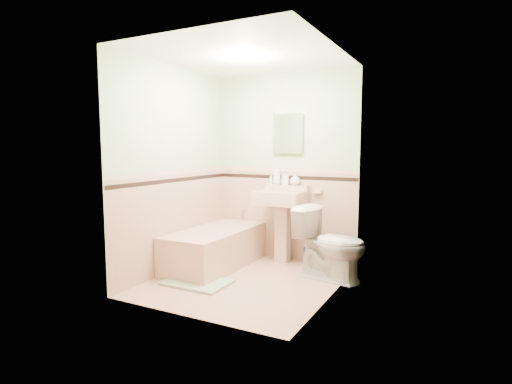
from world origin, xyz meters
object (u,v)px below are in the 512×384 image
at_px(sink, 281,227).
at_px(bucket, 312,257).
at_px(medicine_cabinet, 288,134).
at_px(soap_bottle_left, 277,175).
at_px(bathtub, 215,249).
at_px(soap_bottle_mid, 286,178).
at_px(shoe, 190,274).
at_px(toilet, 331,244).
at_px(soap_bottle_right, 295,179).

bearing_deg(sink, bucket, 7.54).
xyz_separation_m(medicine_cabinet, soap_bottle_left, (-0.14, -0.03, -0.54)).
xyz_separation_m(bathtub, soap_bottle_left, (0.54, 0.71, 0.93)).
height_order(soap_bottle_mid, bucket, soap_bottle_mid).
xyz_separation_m(soap_bottle_mid, shoe, (-0.65, -1.27, -1.06)).
bearing_deg(bathtub, shoe, -88.20).
relative_size(soap_bottle_left, shoe, 1.60).
bearing_deg(toilet, soap_bottle_left, 71.22).
xyz_separation_m(sink, soap_bottle_mid, (-0.02, 0.18, 0.64)).
bearing_deg(shoe, bucket, 44.36).
distance_m(toilet, shoe, 1.67).
height_order(bathtub, shoe, bathtub).
height_order(soap_bottle_mid, toilet, soap_bottle_mid).
xyz_separation_m(bathtub, bucket, (1.10, 0.59, -0.11)).
xyz_separation_m(bathtub, medicine_cabinet, (0.68, 0.74, 1.47)).
bearing_deg(bucket, toilet, -47.21).
bearing_deg(soap_bottle_mid, bathtub, -133.05).
height_order(sink, soap_bottle_right, soap_bottle_right).
relative_size(soap_bottle_right, shoe, 1.00).
relative_size(medicine_cabinet, soap_bottle_mid, 2.74).
xyz_separation_m(sink, soap_bottle_left, (-0.14, 0.18, 0.68)).
xyz_separation_m(bathtub, sink, (0.68, 0.53, 0.25)).
xyz_separation_m(sink, soap_bottle_right, (0.12, 0.18, 0.63)).
bearing_deg(shoe, toilet, 25.39).
distance_m(sink, medicine_cabinet, 1.24).
distance_m(soap_bottle_left, soap_bottle_right, 0.27).
bearing_deg(bucket, soap_bottle_right, 157.39).
xyz_separation_m(toilet, bucket, (-0.36, 0.39, -0.30)).
height_order(toilet, shoe, toilet).
xyz_separation_m(medicine_cabinet, soap_bottle_right, (0.12, -0.03, -0.60)).
xyz_separation_m(soap_bottle_left, toilet, (0.92, -0.51, -0.74)).
bearing_deg(sink, medicine_cabinet, 90.00).
relative_size(soap_bottle_left, soap_bottle_mid, 1.40).
height_order(soap_bottle_right, bucket, soap_bottle_right).
bearing_deg(soap_bottle_mid, medicine_cabinet, 60.81).
bearing_deg(soap_bottle_left, sink, -51.91).
xyz_separation_m(toilet, shoe, (-1.44, -0.76, -0.36)).
xyz_separation_m(bathtub, soap_bottle_right, (0.80, 0.71, 0.88)).
bearing_deg(soap_bottle_mid, sink, -84.68).
bearing_deg(bathtub, soap_bottle_right, 41.56).
relative_size(soap_bottle_right, bucket, 0.72).
distance_m(soap_bottle_left, soap_bottle_mid, 0.13).
distance_m(soap_bottle_right, toilet, 1.08).
bearing_deg(soap_bottle_right, medicine_cabinet, 166.05).
xyz_separation_m(soap_bottle_right, toilet, (0.66, -0.51, -0.69)).
xyz_separation_m(medicine_cabinet, soap_bottle_mid, (-0.02, -0.03, -0.58)).
relative_size(soap_bottle_left, bucket, 1.16).
height_order(bathtub, toilet, toilet).
height_order(soap_bottle_left, shoe, soap_bottle_left).
height_order(bathtub, sink, sink).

